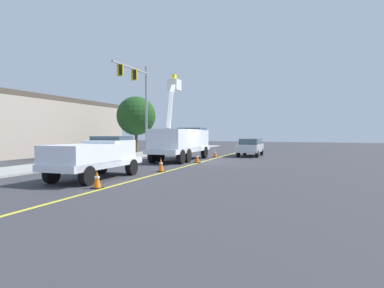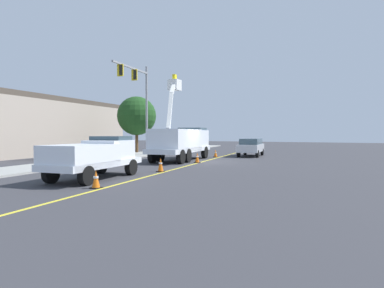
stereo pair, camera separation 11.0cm
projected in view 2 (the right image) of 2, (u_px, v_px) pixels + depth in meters
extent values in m
plane|color=#38383D|center=(203.00, 162.00, 25.52)|extent=(120.00, 120.00, 0.00)
cube|color=#9E9E99|center=(111.00, 158.00, 28.33)|extent=(60.05, 9.77, 0.12)
cube|color=yellow|center=(203.00, 162.00, 25.52)|extent=(49.75, 5.31, 0.01)
cube|color=white|center=(181.00, 149.00, 26.54)|extent=(8.41, 3.33, 0.36)
cube|color=white|center=(192.00, 139.00, 28.98)|extent=(2.85, 2.61, 1.60)
cube|color=#384C56|center=(192.00, 131.00, 29.15)|extent=(2.01, 2.27, 0.64)
cube|color=white|center=(176.00, 141.00, 25.59)|extent=(5.48, 3.03, 1.80)
cube|color=white|center=(170.00, 110.00, 25.03)|extent=(2.00, 1.02, 2.92)
cube|color=white|center=(173.00, 88.00, 26.93)|extent=(2.21, 1.10, 1.37)
cube|color=white|center=(175.00, 85.00, 27.98)|extent=(0.90, 0.90, 0.90)
cube|color=yellow|center=(175.00, 78.00, 27.96)|extent=(0.36, 0.24, 0.60)
cylinder|color=black|center=(181.00, 152.00, 29.63)|extent=(1.07, 0.45, 1.04)
cylinder|color=black|center=(205.00, 152.00, 28.87)|extent=(1.07, 0.45, 1.04)
cylinder|color=black|center=(160.00, 155.00, 25.55)|extent=(1.07, 0.45, 1.04)
cylinder|color=black|center=(187.00, 156.00, 24.79)|extent=(1.07, 0.45, 1.04)
cylinder|color=black|center=(153.00, 156.00, 24.31)|extent=(1.07, 0.45, 1.04)
cylinder|color=black|center=(181.00, 157.00, 23.55)|extent=(1.07, 0.45, 1.04)
cube|color=white|center=(94.00, 163.00, 15.92)|extent=(5.79, 2.67, 0.30)
cube|color=white|center=(109.00, 151.00, 17.06)|extent=(2.20, 2.13, 1.10)
cube|color=#384C56|center=(111.00, 141.00, 17.23)|extent=(1.52, 1.89, 0.56)
cube|color=white|center=(81.00, 157.00, 14.96)|extent=(3.56, 2.44, 1.10)
cylinder|color=black|center=(101.00, 166.00, 17.99)|extent=(0.87, 0.39, 0.84)
cylinder|color=black|center=(131.00, 167.00, 17.35)|extent=(0.87, 0.39, 0.84)
cylinder|color=black|center=(51.00, 174.00, 14.51)|extent=(0.87, 0.39, 0.84)
cylinder|color=black|center=(86.00, 176.00, 13.88)|extent=(0.87, 0.39, 0.84)
cube|color=silver|center=(251.00, 148.00, 31.49)|extent=(4.97, 2.38, 0.70)
cube|color=#384C56|center=(251.00, 142.00, 31.61)|extent=(3.61, 2.02, 0.60)
cylinder|color=black|center=(257.00, 154.00, 29.68)|extent=(0.70, 0.31, 0.68)
cylinder|color=black|center=(239.00, 153.00, 30.26)|extent=(0.70, 0.31, 0.68)
cylinder|color=black|center=(262.00, 152.00, 32.75)|extent=(0.70, 0.31, 0.68)
cylinder|color=black|center=(245.00, 152.00, 33.33)|extent=(0.70, 0.31, 0.68)
cube|color=black|center=(96.00, 188.00, 13.20)|extent=(0.40, 0.40, 0.04)
cone|color=orange|center=(96.00, 179.00, 13.19)|extent=(0.32, 0.32, 0.68)
cylinder|color=white|center=(96.00, 177.00, 13.18)|extent=(0.20, 0.20, 0.08)
cube|color=black|center=(161.00, 171.00, 18.82)|extent=(0.40, 0.40, 0.04)
cone|color=orange|center=(161.00, 165.00, 18.81)|extent=(0.32, 0.32, 0.76)
cylinder|color=white|center=(161.00, 163.00, 18.81)|extent=(0.20, 0.20, 0.08)
cube|color=black|center=(197.00, 163.00, 24.50)|extent=(0.40, 0.40, 0.04)
cone|color=orange|center=(197.00, 157.00, 24.48)|extent=(0.32, 0.32, 0.72)
cylinder|color=white|center=(197.00, 157.00, 24.48)|extent=(0.20, 0.20, 0.08)
cube|color=black|center=(216.00, 157.00, 30.20)|extent=(0.40, 0.40, 0.04)
cone|color=orange|center=(216.00, 153.00, 30.19)|extent=(0.32, 0.32, 0.67)
cylinder|color=white|center=(216.00, 152.00, 30.19)|extent=(0.20, 0.20, 0.08)
cylinder|color=gray|center=(147.00, 111.00, 32.23)|extent=(0.22, 0.22, 8.73)
cube|color=gray|center=(131.00, 68.00, 29.32)|extent=(5.90, 0.77, 0.16)
cube|color=gold|center=(134.00, 75.00, 29.89)|extent=(0.18, 0.57, 1.00)
cube|color=black|center=(135.00, 75.00, 29.86)|extent=(0.23, 0.34, 0.84)
cube|color=gold|center=(120.00, 70.00, 27.67)|extent=(0.18, 0.57, 1.00)
cube|color=black|center=(121.00, 70.00, 27.64)|extent=(0.23, 0.34, 0.84)
cube|color=#A89989|center=(41.00, 129.00, 34.40)|extent=(21.95, 8.60, 5.38)
cube|color=#4C4238|center=(41.00, 100.00, 34.30)|extent=(21.95, 8.60, 0.50)
cylinder|color=brown|center=(137.00, 141.00, 35.99)|extent=(0.32, 0.32, 2.61)
sphere|color=#1E471C|center=(137.00, 116.00, 35.90)|extent=(4.24, 4.24, 4.24)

